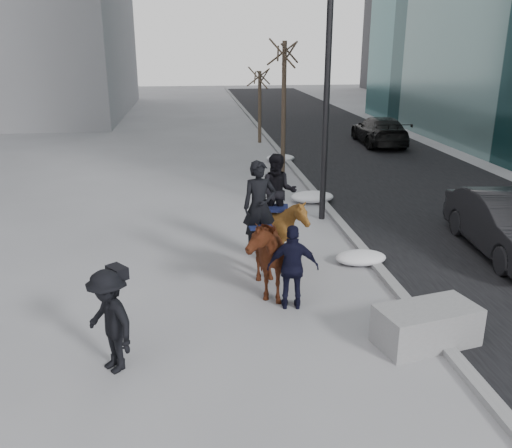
{
  "coord_description": "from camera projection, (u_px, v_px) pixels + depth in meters",
  "views": [
    {
      "loc": [
        -1.3,
        -9.49,
        5.12
      ],
      "look_at": [
        0.0,
        1.2,
        1.5
      ],
      "focal_mm": 38.0,
      "sensor_mm": 36.0,
      "label": 1
    }
  ],
  "objects": [
    {
      "name": "ground",
      "position": [
        263.0,
        315.0,
        10.71
      ],
      "size": [
        120.0,
        120.0,
        0.0
      ],
      "primitive_type": "plane",
      "color": "gray",
      "rests_on": "ground"
    },
    {
      "name": "road",
      "position": [
        408.0,
        182.0,
        20.92
      ],
      "size": [
        8.0,
        90.0,
        0.01
      ],
      "primitive_type": "cube",
      "color": "black",
      "rests_on": "ground"
    },
    {
      "name": "curb",
      "position": [
        307.0,
        183.0,
        20.44
      ],
      "size": [
        0.25,
        90.0,
        0.12
      ],
      "primitive_type": "cube",
      "color": "gray",
      "rests_on": "ground"
    },
    {
      "name": "planter",
      "position": [
        427.0,
        325.0,
        9.59
      ],
      "size": [
        1.93,
        1.26,
        0.71
      ],
      "primitive_type": "cube",
      "rotation": [
        0.0,
        0.0,
        0.23
      ],
      "color": "gray",
      "rests_on": "ground"
    },
    {
      "name": "car_near",
      "position": [
        509.0,
        225.0,
        13.59
      ],
      "size": [
        2.03,
        4.78,
        1.53
      ],
      "primitive_type": "imported",
      "rotation": [
        0.0,
        0.0,
        -0.09
      ],
      "color": "black",
      "rests_on": "ground"
    },
    {
      "name": "car_far",
      "position": [
        379.0,
        131.0,
        28.3
      ],
      "size": [
        2.38,
        5.2,
        1.48
      ],
      "primitive_type": "imported",
      "rotation": [
        0.0,
        0.0,
        3.08
      ],
      "color": "black",
      "rests_on": "ground"
    },
    {
      "name": "tree_near",
      "position": [
        284.0,
        102.0,
        21.26
      ],
      "size": [
        1.2,
        1.2,
        5.76
      ],
      "primitive_type": null,
      "color": "#352B1F",
      "rests_on": "ground"
    },
    {
      "name": "tree_far",
      "position": [
        260.0,
        103.0,
        28.5
      ],
      "size": [
        1.2,
        1.2,
        4.13
      ],
      "primitive_type": null,
      "color": "#3C2C23",
      "rests_on": "ground"
    },
    {
      "name": "mounted_left",
      "position": [
        260.0,
        245.0,
        11.46
      ],
      "size": [
        1.16,
        2.25,
        2.83
      ],
      "color": "#4B240F",
      "rests_on": "ground"
    },
    {
      "name": "mounted_right",
      "position": [
        278.0,
        222.0,
        12.85
      ],
      "size": [
        1.66,
        1.8,
        2.68
      ],
      "color": "#4F2E0F",
      "rests_on": "ground"
    },
    {
      "name": "feeder",
      "position": [
        293.0,
        267.0,
        10.75
      ],
      "size": [
        1.08,
        0.93,
        1.75
      ],
      "color": "black",
      "rests_on": "ground"
    },
    {
      "name": "camera_crew",
      "position": [
        110.0,
        321.0,
        8.67
      ],
      "size": [
        1.21,
        1.29,
        1.75
      ],
      "color": "black",
      "rests_on": "ground"
    },
    {
      "name": "lamppost",
      "position": [
        329.0,
        47.0,
        14.96
      ],
      "size": [
        0.25,
        0.8,
        9.09
      ],
      "color": "black",
      "rests_on": "ground"
    },
    {
      "name": "snow_piles",
      "position": [
        322.0,
        210.0,
        16.85
      ],
      "size": [
        1.45,
        15.99,
        0.37
      ],
      "color": "silver",
      "rests_on": "ground"
    }
  ]
}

